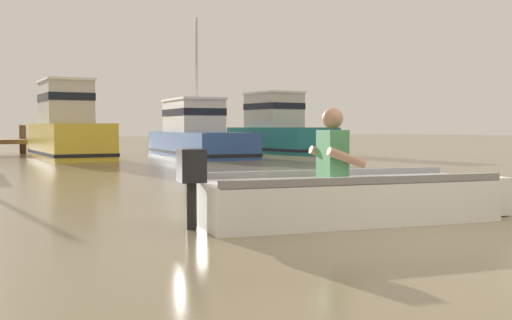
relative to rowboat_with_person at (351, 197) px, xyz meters
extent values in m
plane|color=#7A6B4C|center=(0.23, -1.32, -0.25)|extent=(120.00, 120.00, 0.00)
cylinder|color=brown|center=(0.51, 19.08, 0.28)|extent=(0.24, 0.24, 1.06)
cube|color=white|center=(-0.07, 0.02, -0.03)|extent=(3.27, 1.77, 0.44)
cube|color=white|center=(1.62, -0.38, -0.03)|extent=(0.53, 0.68, 0.42)
cube|color=gray|center=(0.05, 0.51, 0.22)|extent=(2.98, 0.77, 0.08)
cube|color=gray|center=(-0.18, -0.48, 0.22)|extent=(2.98, 0.77, 0.08)
cube|color=white|center=(-0.16, 0.04, 0.15)|extent=(0.50, 1.05, 0.06)
cylinder|color=black|center=(-1.67, 0.39, 0.02)|extent=(0.12, 0.12, 0.54)
cube|color=black|center=(-1.67, 0.39, 0.37)|extent=(0.30, 0.33, 0.32)
cube|color=#3F7F4C|center=(-0.21, 0.05, 0.45)|extent=(0.29, 0.38, 0.52)
sphere|color=#9E7051|center=(-0.21, 0.05, 0.83)|extent=(0.22, 0.22, 0.22)
cylinder|color=#9E7051|center=(-0.12, 0.25, 0.43)|extent=(0.43, 0.18, 0.23)
cylinder|color=#9E7051|center=(-0.21, -0.18, 0.43)|extent=(0.43, 0.18, 0.23)
cube|color=gold|center=(1.00, 14.55, 0.30)|extent=(2.13, 5.17, 1.10)
cube|color=black|center=(1.00, 14.55, -0.06)|extent=(2.17, 5.21, 0.10)
cube|color=beige|center=(1.03, 15.00, 1.51)|extent=(1.53, 2.22, 1.34)
cube|color=black|center=(1.03, 15.00, 1.68)|extent=(1.56, 2.25, 0.24)
cube|color=white|center=(1.03, 15.00, 2.22)|extent=(1.61, 2.33, 0.08)
cube|color=#2D519E|center=(5.21, 13.92, 0.16)|extent=(2.87, 6.77, 0.82)
cube|color=black|center=(5.21, 13.92, -0.11)|extent=(2.92, 6.81, 0.10)
cube|color=silver|center=(5.31, 14.50, 1.11)|extent=(1.88, 2.95, 1.09)
cube|color=black|center=(5.31, 14.50, 1.25)|extent=(1.91, 2.98, 0.24)
cube|color=white|center=(5.31, 14.50, 1.70)|extent=(1.97, 3.10, 0.08)
cylinder|color=silver|center=(5.24, 14.08, 2.52)|extent=(0.10, 0.10, 3.90)
cube|color=#1E727A|center=(8.96, 14.43, 0.24)|extent=(1.96, 4.84, 0.98)
cube|color=black|center=(8.96, 14.43, -0.08)|extent=(2.00, 4.88, 0.10)
cube|color=beige|center=(8.96, 14.86, 1.37)|extent=(1.51, 2.04, 1.29)
cube|color=black|center=(8.96, 14.86, 1.53)|extent=(1.54, 2.07, 0.24)
cube|color=white|center=(8.96, 14.86, 2.06)|extent=(1.58, 2.15, 0.08)
camera|label=1|loc=(-4.28, -4.93, 0.74)|focal=43.09mm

